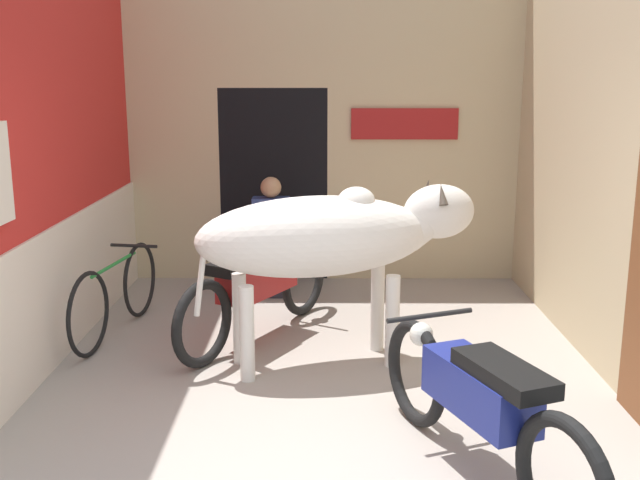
{
  "coord_description": "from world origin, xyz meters",
  "views": [
    {
      "loc": [
        0.01,
        -3.55,
        2.22
      ],
      "look_at": [
        -0.02,
        2.01,
        0.98
      ],
      "focal_mm": 42.0,
      "sensor_mm": 36.0,
      "label": 1
    }
  ],
  "objects_px": {
    "bicycle": "(116,294)",
    "plastic_stool": "(237,270)",
    "cow": "(332,236)",
    "shopkeeper_seated": "(271,234)",
    "motorcycle_near": "(479,401)",
    "motorcycle_far": "(258,286)"
  },
  "relations": [
    {
      "from": "cow",
      "to": "motorcycle_far",
      "type": "xyz_separation_m",
      "value": [
        -0.63,
        0.56,
        -0.56
      ]
    },
    {
      "from": "motorcycle_near",
      "to": "bicycle",
      "type": "distance_m",
      "value": 3.55
    },
    {
      "from": "motorcycle_near",
      "to": "shopkeeper_seated",
      "type": "distance_m",
      "value": 3.87
    },
    {
      "from": "shopkeeper_seated",
      "to": "bicycle",
      "type": "bearing_deg",
      "value": -135.41
    },
    {
      "from": "bicycle",
      "to": "plastic_stool",
      "type": "xyz_separation_m",
      "value": [
        0.89,
        1.38,
        -0.15
      ]
    },
    {
      "from": "motorcycle_far",
      "to": "plastic_stool",
      "type": "relative_size",
      "value": 4.93
    },
    {
      "from": "cow",
      "to": "bicycle",
      "type": "bearing_deg",
      "value": 160.64
    },
    {
      "from": "motorcycle_far",
      "to": "bicycle",
      "type": "relative_size",
      "value": 1.13
    },
    {
      "from": "cow",
      "to": "plastic_stool",
      "type": "height_order",
      "value": "cow"
    },
    {
      "from": "cow",
      "to": "plastic_stool",
      "type": "distance_m",
      "value": 2.39
    },
    {
      "from": "motorcycle_near",
      "to": "motorcycle_far",
      "type": "relative_size",
      "value": 1.04
    },
    {
      "from": "bicycle",
      "to": "plastic_stool",
      "type": "height_order",
      "value": "bicycle"
    },
    {
      "from": "shopkeeper_seated",
      "to": "plastic_stool",
      "type": "xyz_separation_m",
      "value": [
        -0.37,
        0.14,
        -0.42
      ]
    },
    {
      "from": "motorcycle_far",
      "to": "motorcycle_near",
      "type": "bearing_deg",
      "value": -57.93
    },
    {
      "from": "motorcycle_near",
      "to": "plastic_stool",
      "type": "distance_m",
      "value": 4.14
    },
    {
      "from": "motorcycle_far",
      "to": "plastic_stool",
      "type": "height_order",
      "value": "motorcycle_far"
    },
    {
      "from": "motorcycle_far",
      "to": "bicycle",
      "type": "bearing_deg",
      "value": 175.74
    },
    {
      "from": "bicycle",
      "to": "plastic_stool",
      "type": "relative_size",
      "value": 4.38
    },
    {
      "from": "plastic_stool",
      "to": "cow",
      "type": "bearing_deg",
      "value": -64.43
    },
    {
      "from": "plastic_stool",
      "to": "shopkeeper_seated",
      "type": "bearing_deg",
      "value": -20.22
    },
    {
      "from": "motorcycle_near",
      "to": "plastic_stool",
      "type": "relative_size",
      "value": 5.11
    },
    {
      "from": "bicycle",
      "to": "plastic_stool",
      "type": "bearing_deg",
      "value": 57.25
    }
  ]
}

